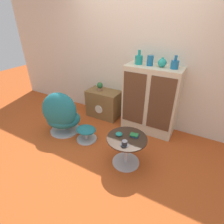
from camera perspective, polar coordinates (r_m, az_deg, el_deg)
ground_plane at (r=2.90m, az=-4.65°, el=-13.61°), size 12.00×12.00×0.00m
wall_back at (r=3.39m, az=7.74°, el=17.66°), size 6.40×0.06×2.60m
sideboard at (r=3.23m, az=12.42°, el=3.81°), size 0.95×0.46×1.23m
tv_console at (r=3.77m, az=-2.69°, el=2.77°), size 0.69×0.42×0.58m
egg_chair at (r=3.29m, az=-16.13°, el=-0.98°), size 0.79×0.76×0.84m
ottoman at (r=3.11m, az=-8.43°, el=-6.39°), size 0.36×0.36×0.26m
coffee_table at (r=2.57m, az=4.75°, el=-11.51°), size 0.57×0.57×0.46m
vase_leftmost at (r=3.10m, az=8.77°, el=16.63°), size 0.13×0.13×0.23m
vase_inner_left at (r=3.04m, az=12.35°, el=16.10°), size 0.10×0.10×0.16m
vase_inner_right at (r=2.99m, az=16.07°, el=15.20°), size 0.14×0.14×0.15m
vase_rightmost at (r=2.95m, az=19.83°, el=14.47°), size 0.12×0.12×0.20m
potted_plant at (r=3.66m, az=-3.97°, el=8.38°), size 0.12×0.12×0.17m
teacup at (r=2.33m, az=4.11°, el=-10.16°), size 0.12×0.12×0.06m
book_stack at (r=2.49m, az=7.27°, el=-7.55°), size 0.12×0.10×0.03m
bowl at (r=2.50m, az=2.30°, el=-7.20°), size 0.10×0.10×0.04m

